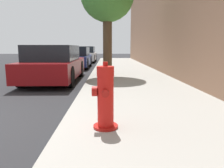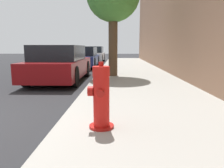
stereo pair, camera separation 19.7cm
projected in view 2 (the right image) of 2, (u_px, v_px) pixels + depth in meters
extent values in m
cube|color=#99968E|center=(162.00, 127.00, 3.23)|extent=(3.13, 40.00, 0.12)
cylinder|color=#A91511|center=(102.00, 126.00, 3.06)|extent=(0.34, 0.34, 0.04)
cylinder|color=red|center=(101.00, 101.00, 3.00)|extent=(0.22, 0.22, 0.69)
cylinder|color=red|center=(101.00, 71.00, 2.93)|extent=(0.23, 0.23, 0.13)
cylinder|color=#A91511|center=(101.00, 64.00, 2.91)|extent=(0.07, 0.07, 0.06)
cylinder|color=#A91511|center=(100.00, 93.00, 2.83)|extent=(0.10, 0.06, 0.10)
cylinder|color=#A91511|center=(102.00, 89.00, 3.11)|extent=(0.10, 0.06, 0.10)
cylinder|color=#A91511|center=(90.00, 91.00, 2.98)|extent=(0.07, 0.13, 0.13)
cube|color=maroon|center=(61.00, 68.00, 8.07)|extent=(1.68, 4.18, 0.60)
cube|color=black|center=(59.00, 53.00, 7.81)|extent=(1.54, 2.30, 0.52)
cylinder|color=black|center=(51.00, 68.00, 9.39)|extent=(0.20, 0.67, 0.67)
cylinder|color=black|center=(86.00, 69.00, 9.35)|extent=(0.20, 0.67, 0.67)
cylinder|color=black|center=(26.00, 76.00, 6.84)|extent=(0.20, 0.67, 0.67)
cylinder|color=black|center=(74.00, 77.00, 6.80)|extent=(0.20, 0.67, 0.67)
cube|color=navy|center=(83.00, 60.00, 13.33)|extent=(1.72, 3.88, 0.55)
cube|color=black|center=(82.00, 51.00, 13.09)|extent=(1.58, 2.13, 0.52)
cylinder|color=black|center=(74.00, 61.00, 14.55)|extent=(0.20, 0.67, 0.67)
cylinder|color=black|center=(97.00, 61.00, 14.51)|extent=(0.20, 0.67, 0.67)
cylinder|color=black|center=(66.00, 64.00, 12.19)|extent=(0.20, 0.67, 0.67)
cylinder|color=black|center=(93.00, 64.00, 12.14)|extent=(0.20, 0.67, 0.67)
cube|color=silver|center=(94.00, 56.00, 18.53)|extent=(1.70, 4.05, 0.61)
cube|color=black|center=(93.00, 50.00, 18.27)|extent=(1.56, 2.23, 0.51)
cylinder|color=black|center=(87.00, 57.00, 19.81)|extent=(0.20, 0.68, 0.68)
cylinder|color=black|center=(104.00, 57.00, 19.77)|extent=(0.20, 0.68, 0.68)
cylinder|color=black|center=(82.00, 59.00, 17.33)|extent=(0.20, 0.68, 0.68)
cylinder|color=black|center=(102.00, 59.00, 17.29)|extent=(0.20, 0.68, 0.68)
cylinder|color=brown|center=(113.00, 45.00, 8.49)|extent=(0.35, 0.35, 2.41)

